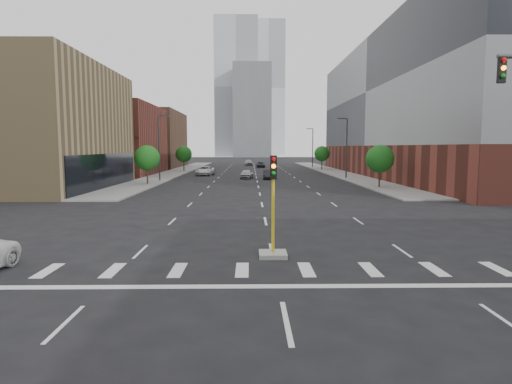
{
  "coord_description": "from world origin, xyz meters",
  "views": [
    {
      "loc": [
        -0.98,
        -9.18,
        4.74
      ],
      "look_at": [
        -0.69,
        12.17,
        2.5
      ],
      "focal_mm": 30.0,
      "sensor_mm": 36.0,
      "label": 1
    }
  ],
  "objects_px": {
    "car_far_left": "(205,171)",
    "car_distant": "(249,162)",
    "car_mid_right": "(268,174)",
    "car_near_left": "(247,174)",
    "car_deep_right": "(261,165)",
    "median_traffic_signal": "(273,235)"
  },
  "relations": [
    {
      "from": "car_near_left",
      "to": "car_distant",
      "type": "distance_m",
      "value": 47.6
    },
    {
      "from": "median_traffic_signal",
      "to": "car_far_left",
      "type": "xyz_separation_m",
      "value": [
        -8.62,
        54.59,
        -0.2
      ]
    },
    {
      "from": "median_traffic_signal",
      "to": "car_deep_right",
      "type": "height_order",
      "value": "median_traffic_signal"
    },
    {
      "from": "car_near_left",
      "to": "car_far_left",
      "type": "bearing_deg",
      "value": 140.46
    },
    {
      "from": "median_traffic_signal",
      "to": "car_distant",
      "type": "relative_size",
      "value": 0.93
    },
    {
      "from": "car_near_left",
      "to": "car_deep_right",
      "type": "height_order",
      "value": "car_near_left"
    },
    {
      "from": "median_traffic_signal",
      "to": "car_deep_right",
      "type": "distance_m",
      "value": 82.36
    },
    {
      "from": "car_mid_right",
      "to": "car_far_left",
      "type": "xyz_separation_m",
      "value": [
        -10.35,
        8.86,
        0.06
      ]
    },
    {
      "from": "car_far_left",
      "to": "car_distant",
      "type": "relative_size",
      "value": 1.18
    },
    {
      "from": "median_traffic_signal",
      "to": "car_distant",
      "type": "bearing_deg",
      "value": 90.86
    },
    {
      "from": "median_traffic_signal",
      "to": "car_far_left",
      "type": "distance_m",
      "value": 55.27
    },
    {
      "from": "car_near_left",
      "to": "car_mid_right",
      "type": "xyz_separation_m",
      "value": [
        3.23,
        -1.13,
        0.0
      ]
    },
    {
      "from": "car_distant",
      "to": "median_traffic_signal",
      "type": "bearing_deg",
      "value": -94.2
    },
    {
      "from": "car_near_left",
      "to": "car_mid_right",
      "type": "bearing_deg",
      "value": -11.45
    },
    {
      "from": "car_mid_right",
      "to": "car_deep_right",
      "type": "xyz_separation_m",
      "value": [
        -0.23,
        36.61,
        -0.04
      ]
    },
    {
      "from": "car_mid_right",
      "to": "car_distant",
      "type": "xyz_separation_m",
      "value": [
        -3.14,
        48.73,
        0.1
      ]
    },
    {
      "from": "car_far_left",
      "to": "car_distant",
      "type": "xyz_separation_m",
      "value": [
        7.21,
        39.87,
        0.03
      ]
    },
    {
      "from": "car_far_left",
      "to": "car_distant",
      "type": "height_order",
      "value": "car_distant"
    },
    {
      "from": "car_mid_right",
      "to": "car_near_left",
      "type": "bearing_deg",
      "value": 162.07
    },
    {
      "from": "median_traffic_signal",
      "to": "car_distant",
      "type": "distance_m",
      "value": 94.47
    },
    {
      "from": "car_near_left",
      "to": "car_far_left",
      "type": "relative_size",
      "value": 0.74
    },
    {
      "from": "car_near_left",
      "to": "car_mid_right",
      "type": "relative_size",
      "value": 0.96
    }
  ]
}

